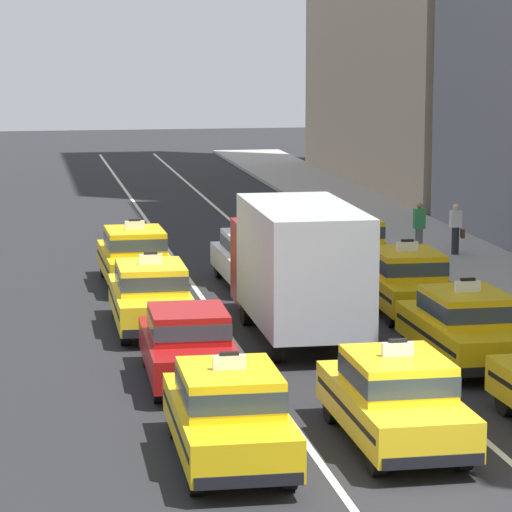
% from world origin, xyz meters
% --- Properties ---
extents(ground_plane, '(160.00, 160.00, 0.00)m').
position_xyz_m(ground_plane, '(0.00, 0.00, 0.00)').
color(ground_plane, '#232326').
extents(lane_stripe_left_center, '(0.14, 80.00, 0.01)m').
position_xyz_m(lane_stripe_left_center, '(-1.60, 20.00, 0.00)').
color(lane_stripe_left_center, silver).
rests_on(lane_stripe_left_center, ground).
extents(lane_stripe_center_right, '(0.14, 80.00, 0.01)m').
position_xyz_m(lane_stripe_center_right, '(1.60, 20.00, 0.00)').
color(lane_stripe_center_right, silver).
rests_on(lane_stripe_center_right, ground).
extents(taxi_left_nearest, '(1.89, 4.59, 1.96)m').
position_xyz_m(taxi_left_nearest, '(-3.12, 1.90, 0.88)').
color(taxi_left_nearest, black).
rests_on(taxi_left_nearest, ground).
extents(sedan_left_second, '(1.86, 4.34, 1.58)m').
position_xyz_m(sedan_left_second, '(-3.13, 7.22, 0.85)').
color(sedan_left_second, black).
rests_on(sedan_left_second, ground).
extents(taxi_left_third, '(1.86, 4.58, 1.96)m').
position_xyz_m(taxi_left_third, '(-3.38, 12.35, 0.88)').
color(taxi_left_third, black).
rests_on(taxi_left_third, ground).
extents(taxi_left_fourth, '(1.89, 4.59, 1.96)m').
position_xyz_m(taxi_left_fourth, '(-3.25, 18.20, 0.88)').
color(taxi_left_fourth, black).
rests_on(taxi_left_fourth, ground).
extents(taxi_center_nearest, '(1.84, 4.57, 1.96)m').
position_xyz_m(taxi_center_nearest, '(-0.09, 2.31, 0.88)').
color(taxi_center_nearest, black).
rests_on(taxi_center_nearest, ground).
extents(box_truck_center_second, '(2.36, 6.99, 3.27)m').
position_xyz_m(box_truck_center_second, '(-0.04, 10.99, 1.78)').
color(box_truck_center_second, black).
rests_on(box_truck_center_second, ground).
extents(sedan_center_third, '(1.80, 4.32, 1.58)m').
position_xyz_m(sedan_center_third, '(0.06, 17.58, 0.85)').
color(sedan_center_third, black).
rests_on(sedan_center_third, ground).
extents(taxi_right_second, '(1.86, 4.58, 1.96)m').
position_xyz_m(taxi_right_second, '(3.03, 7.65, 0.88)').
color(taxi_right_second, black).
rests_on(taxi_right_second, ground).
extents(taxi_right_third, '(1.90, 4.59, 1.96)m').
position_xyz_m(taxi_right_third, '(3.31, 13.15, 0.88)').
color(taxi_right_third, black).
rests_on(taxi_right_third, ground).
extents(taxi_right_fourth, '(1.88, 4.58, 1.96)m').
position_xyz_m(taxi_right_fourth, '(3.39, 19.38, 0.88)').
color(taxi_right_fourth, black).
rests_on(taxi_right_fourth, ground).
extents(pedestrian_by_storefront, '(0.36, 0.24, 1.76)m').
position_xyz_m(pedestrian_by_storefront, '(5.98, 20.67, 1.04)').
color(pedestrian_by_storefront, slate).
rests_on(pedestrian_by_storefront, sidewalk_curb).
extents(pedestrian_far_corner, '(0.47, 0.24, 1.63)m').
position_xyz_m(pedestrian_far_corner, '(7.31, 21.01, 0.97)').
color(pedestrian_far_corner, '#23232D').
rests_on(pedestrian_far_corner, sidewalk_curb).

